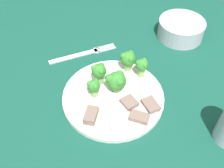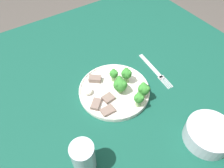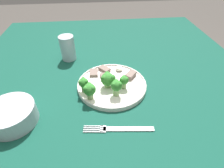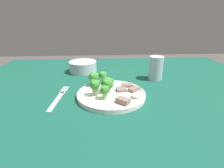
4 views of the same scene
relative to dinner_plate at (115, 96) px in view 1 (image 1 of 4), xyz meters
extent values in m
cube|color=#114738|center=(0.04, 0.00, -0.02)|extent=(1.35, 1.19, 0.03)
cylinder|color=brown|center=(-0.57, 0.53, -0.40)|extent=(0.06, 0.06, 0.72)
cylinder|color=white|center=(0.00, 0.00, 0.00)|extent=(0.26, 0.26, 0.01)
torus|color=white|center=(0.00, 0.00, 0.01)|extent=(0.26, 0.26, 0.01)
cube|color=silver|center=(-0.20, -0.03, -0.01)|extent=(0.03, 0.15, 0.00)
cube|color=silver|center=(-0.19, 0.04, -0.01)|extent=(0.03, 0.02, 0.00)
cube|color=silver|center=(-0.18, 0.07, -0.01)|extent=(0.01, 0.06, 0.00)
cube|color=silver|center=(-0.18, 0.07, -0.01)|extent=(0.01, 0.06, 0.00)
cube|color=silver|center=(-0.19, 0.07, -0.01)|extent=(0.01, 0.06, 0.00)
cube|color=silver|center=(-0.20, 0.07, -0.01)|extent=(0.01, 0.06, 0.00)
cylinder|color=#B7BCC6|center=(-0.13, 0.31, 0.02)|extent=(0.14, 0.14, 0.06)
cylinder|color=silver|center=(-0.13, 0.31, 0.02)|extent=(0.12, 0.12, 0.04)
cylinder|color=#7FA866|center=(-0.07, 0.08, 0.02)|extent=(0.02, 0.02, 0.02)
sphere|color=#337F2D|center=(-0.07, 0.08, 0.04)|extent=(0.04, 0.04, 0.04)
sphere|color=#337F2D|center=(-0.06, 0.08, 0.05)|extent=(0.02, 0.02, 0.02)
sphere|color=#337F2D|center=(-0.07, 0.09, 0.05)|extent=(0.02, 0.02, 0.02)
sphere|color=#337F2D|center=(-0.07, 0.06, 0.05)|extent=(0.02, 0.02, 0.02)
cylinder|color=#7FA866|center=(-0.02, -0.05, 0.01)|extent=(0.02, 0.02, 0.02)
sphere|color=#337F2D|center=(-0.02, -0.05, 0.04)|extent=(0.03, 0.03, 0.03)
sphere|color=#337F2D|center=(-0.02, -0.05, 0.04)|extent=(0.01, 0.01, 0.01)
sphere|color=#337F2D|center=(-0.03, -0.04, 0.04)|extent=(0.01, 0.01, 0.01)
sphere|color=#337F2D|center=(-0.03, -0.05, 0.04)|extent=(0.01, 0.01, 0.01)
cylinder|color=#7FA866|center=(-0.03, 0.10, 0.02)|extent=(0.02, 0.02, 0.03)
sphere|color=#337F2D|center=(-0.03, 0.10, 0.04)|extent=(0.03, 0.03, 0.03)
sphere|color=#337F2D|center=(-0.02, 0.10, 0.05)|extent=(0.02, 0.02, 0.02)
sphere|color=#337F2D|center=(-0.04, 0.10, 0.05)|extent=(0.02, 0.02, 0.02)
sphere|color=#337F2D|center=(-0.04, 0.09, 0.05)|extent=(0.02, 0.02, 0.02)
cylinder|color=#7FA866|center=(-0.01, 0.01, 0.01)|extent=(0.02, 0.02, 0.02)
sphere|color=#337F2D|center=(-0.01, 0.01, 0.04)|extent=(0.05, 0.05, 0.05)
sphere|color=#337F2D|center=(0.00, 0.01, 0.05)|extent=(0.02, 0.02, 0.02)
sphere|color=#337F2D|center=(-0.02, 0.02, 0.05)|extent=(0.02, 0.02, 0.02)
sphere|color=#337F2D|center=(-0.02, 0.00, 0.05)|extent=(0.02, 0.02, 0.02)
cylinder|color=#7FA866|center=(-0.06, -0.01, 0.02)|extent=(0.02, 0.02, 0.03)
sphere|color=#337F2D|center=(-0.06, -0.01, 0.04)|extent=(0.04, 0.04, 0.04)
sphere|color=#337F2D|center=(-0.05, -0.01, 0.05)|extent=(0.02, 0.02, 0.02)
sphere|color=#337F2D|center=(-0.07, 0.00, 0.05)|extent=(0.02, 0.02, 0.02)
sphere|color=#337F2D|center=(-0.07, -0.02, 0.05)|extent=(0.02, 0.02, 0.02)
cube|color=#756056|center=(0.09, 0.02, 0.01)|extent=(0.05, 0.05, 0.01)
cube|color=#756056|center=(0.04, 0.02, 0.01)|extent=(0.04, 0.04, 0.01)
cube|color=#756056|center=(0.04, -0.08, 0.01)|extent=(0.05, 0.05, 0.02)
cube|color=#756056|center=(0.07, 0.06, 0.01)|extent=(0.05, 0.03, 0.01)
ellipsoid|color=silver|center=(0.09, -0.04, 0.01)|extent=(0.03, 0.03, 0.02)
camera|label=1|loc=(0.38, -0.20, 0.51)|focal=42.00mm
camera|label=2|loc=(0.28, 0.41, 0.62)|focal=35.00mm
camera|label=3|loc=(-0.50, 0.04, 0.42)|focal=28.00mm
camera|label=4|loc=(-0.03, -0.60, 0.28)|focal=28.00mm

